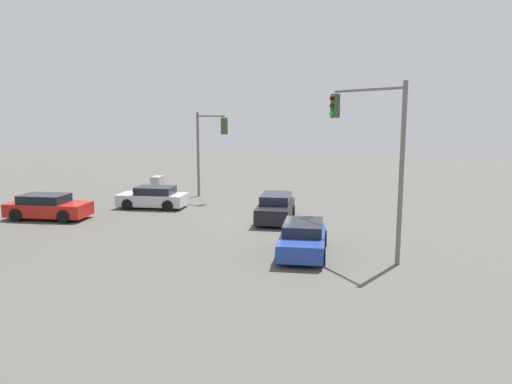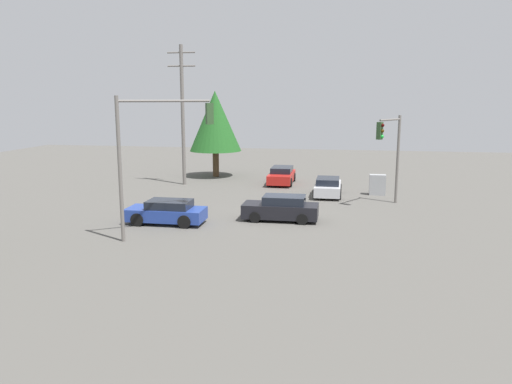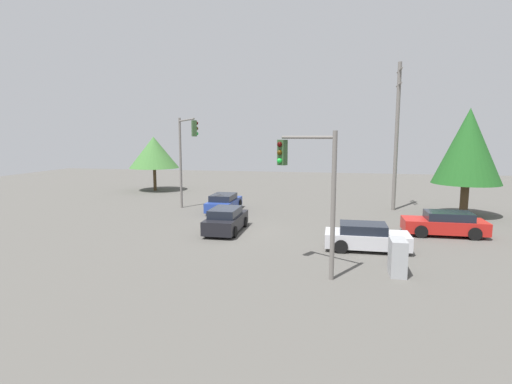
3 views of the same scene
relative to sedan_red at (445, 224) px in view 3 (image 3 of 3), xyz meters
The scene contains 11 objects.
ground_plane 11.92m from the sedan_red, 82.91° to the right, with size 80.00×80.00×0.00m, color #54514C.
sedan_red is the anchor object (origin of this frame).
sedan_dark 12.34m from the sedan_red, 82.98° to the right, with size 4.21×1.84×1.41m.
sedan_blue 14.81m from the sedan_red, 107.98° to the right, with size 4.25×1.90×1.31m.
sedan_silver 5.95m from the sedan_red, 49.73° to the right, with size 1.89×4.00×1.30m.
traffic_signal_main 10.97m from the sedan_red, 42.24° to the right, with size 1.66×2.44×5.71m.
traffic_signal_cross 17.71m from the sedan_red, 103.43° to the right, with size 4.01×2.84×6.89m.
utility_pole_tall 9.29m from the sedan_red, 167.29° to the right, with size 2.20×0.28×10.81m.
electrical_cabinet 8.13m from the sedan_red, 26.06° to the right, with size 1.12×0.61×1.46m, color #9EA0A3.
tree_right 7.94m from the sedan_red, 155.86° to the left, with size 4.49×4.49×7.42m.
tree_behind 28.27m from the sedan_red, 120.66° to the right, with size 4.97×4.97×5.48m.
Camera 3 is at (22.00, 5.68, 5.49)m, focal length 28.00 mm.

